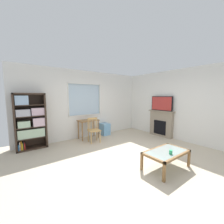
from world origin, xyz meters
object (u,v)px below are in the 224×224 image
at_px(wooden_chair, 94,130).
at_px(plastic_drawer_unit, 105,129).
at_px(tv, 162,103).
at_px(bookshelf, 30,121).
at_px(desk_under_window, 88,123).
at_px(fireplace, 161,123).
at_px(coffee_table, 166,153).
at_px(sippy_cup, 171,152).

relative_size(wooden_chair, plastic_drawer_unit, 1.76).
bearing_deg(tv, bookshelf, 160.14).
xyz_separation_m(desk_under_window, fireplace, (2.63, -1.56, -0.06)).
bearing_deg(bookshelf, fireplace, -19.79).
height_order(plastic_drawer_unit, fireplace, fireplace).
xyz_separation_m(desk_under_window, coffee_table, (0.38, -3.23, -0.25)).
xyz_separation_m(bookshelf, wooden_chair, (1.97, -0.62, -0.45)).
xyz_separation_m(plastic_drawer_unit, coffee_table, (-0.44, -3.28, 0.11)).
bearing_deg(bookshelf, tv, -19.86).
distance_m(wooden_chair, sippy_cup, 2.88).
distance_m(bookshelf, wooden_chair, 2.11).
distance_m(bookshelf, plastic_drawer_unit, 2.91).
relative_size(wooden_chair, tv, 0.94).
bearing_deg(plastic_drawer_unit, bookshelf, 178.84).
height_order(bookshelf, sippy_cup, bookshelf).
xyz_separation_m(plastic_drawer_unit, sippy_cup, (-0.51, -3.43, 0.21)).
xyz_separation_m(bookshelf, sippy_cup, (2.33, -3.48, -0.45)).
bearing_deg(sippy_cup, desk_under_window, 95.33).
bearing_deg(coffee_table, plastic_drawer_unit, 82.28).
bearing_deg(sippy_cup, bookshelf, 123.76).
bearing_deg(coffee_table, bookshelf, 125.67).
bearing_deg(desk_under_window, coffee_table, -83.29).
bearing_deg(wooden_chair, fireplace, -21.41).
relative_size(desk_under_window, coffee_table, 0.74).
distance_m(plastic_drawer_unit, fireplace, 2.44).
height_order(plastic_drawer_unit, tv, tv).
relative_size(bookshelf, fireplace, 1.61).
bearing_deg(fireplace, wooden_chair, 158.59).
distance_m(coffee_table, sippy_cup, 0.19).
height_order(coffee_table, sippy_cup, sippy_cup).
xyz_separation_m(plastic_drawer_unit, tv, (1.78, -1.61, 1.14)).
distance_m(desk_under_window, sippy_cup, 3.39).
distance_m(wooden_chair, coffee_table, 2.75).
xyz_separation_m(bookshelf, desk_under_window, (2.01, -0.11, -0.30)).
distance_m(desk_under_window, plastic_drawer_unit, 0.90).
relative_size(fireplace, sippy_cup, 12.45).
bearing_deg(fireplace, desk_under_window, 149.26).
bearing_deg(bookshelf, plastic_drawer_unit, -1.16).
bearing_deg(sippy_cup, tv, 38.34).
bearing_deg(plastic_drawer_unit, tv, -42.09).
bearing_deg(fireplace, sippy_cup, -141.88).
relative_size(desk_under_window, wooden_chair, 0.89).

